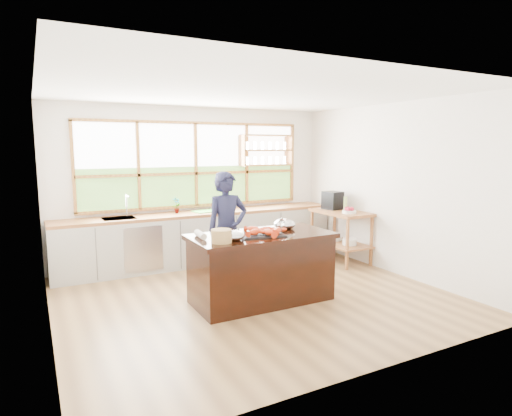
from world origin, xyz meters
TOP-DOWN VIEW (x-y plane):
  - ground_plane at (0.00, 0.00)m, footprint 5.00×5.00m
  - room_shell at (0.02, 0.51)m, footprint 5.02×4.52m
  - back_counter at (-0.02, 1.94)m, footprint 4.90×0.63m
  - right_shelf_unit at (2.19, 0.89)m, footprint 0.62×1.10m
  - island at (0.00, -0.20)m, footprint 1.85×0.90m
  - cook at (-0.17, 0.51)m, footprint 0.62×0.41m
  - potted_plant at (-0.44, 2.00)m, footprint 0.17×0.14m
  - cutting_board at (0.06, 1.94)m, footprint 0.45×0.36m
  - espresso_machine at (2.19, 1.14)m, footprint 0.32×0.34m
  - wine_bottle at (2.24, 0.85)m, footprint 0.08×0.08m
  - fruit_bowl at (2.14, 0.62)m, footprint 0.23×0.23m
  - slate_board at (-0.04, -0.27)m, footprint 0.62×0.50m
  - lobster_pile at (-0.02, -0.30)m, footprint 0.52×0.48m
  - mixing_bowl_left at (-0.47, -0.37)m, footprint 0.27×0.27m
  - mixing_bowl_right at (0.45, -0.03)m, footprint 0.30×0.30m
  - wine_glass at (0.18, -0.41)m, footprint 0.08×0.08m
  - wicker_basket at (-0.65, -0.42)m, footprint 0.24×0.24m
  - parchment_roll at (-0.78, -0.05)m, footprint 0.10×0.30m

SIDE VIEW (x-z plane):
  - ground_plane at x=0.00m, z-range 0.00..0.00m
  - island at x=0.00m, z-range 0.00..0.90m
  - back_counter at x=-0.02m, z-range 0.00..0.90m
  - right_shelf_unit at x=2.19m, z-range 0.15..1.05m
  - cook at x=-0.17m, z-range 0.00..1.68m
  - cutting_board at x=0.06m, z-range 0.90..0.91m
  - slate_board at x=-0.04m, z-range 0.90..0.92m
  - parchment_roll at x=-0.78m, z-range 0.90..0.98m
  - fruit_bowl at x=2.14m, z-range 0.89..1.00m
  - mixing_bowl_left at x=-0.47m, z-range 0.89..1.02m
  - lobster_pile at x=-0.02m, z-range 0.92..1.00m
  - mixing_bowl_right at x=0.45m, z-range 0.89..1.04m
  - wicker_basket at x=-0.65m, z-range 0.90..1.06m
  - wine_bottle at x=2.24m, z-range 0.90..1.16m
  - potted_plant at x=-0.44m, z-range 0.90..1.18m
  - espresso_machine at x=2.19m, z-range 0.90..1.22m
  - wine_glass at x=0.18m, z-range 0.95..1.17m
  - room_shell at x=0.02m, z-range 0.40..3.11m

